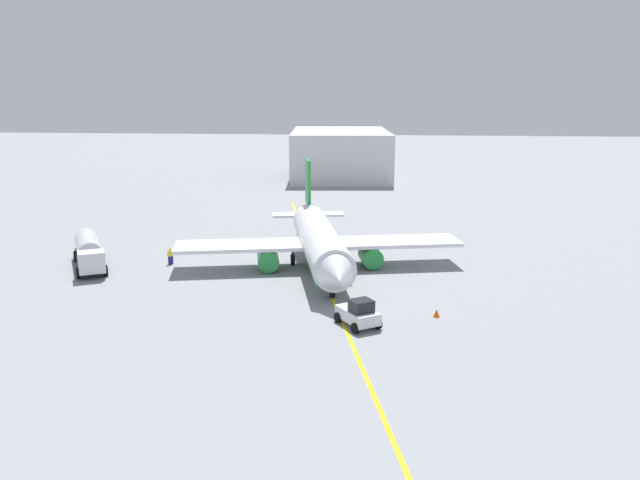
% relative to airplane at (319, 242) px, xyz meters
% --- Properties ---
extents(ground_plane, '(400.00, 400.00, 0.00)m').
position_rel_airplane_xyz_m(ground_plane, '(0.47, 0.10, -2.68)').
color(ground_plane, gray).
extents(airplane, '(28.96, 29.19, 9.72)m').
position_rel_airplane_xyz_m(airplane, '(0.00, 0.00, 0.00)').
color(airplane, white).
rests_on(airplane, ground).
extents(fuel_tanker, '(10.77, 7.28, 3.15)m').
position_rel_airplane_xyz_m(fuel_tanker, '(2.10, -23.26, -0.94)').
color(fuel_tanker, '#2D2D33').
rests_on(fuel_tanker, ground).
extents(pushback_tug, '(4.11, 3.79, 2.20)m').
position_rel_airplane_xyz_m(pushback_tug, '(16.23, 4.60, -1.67)').
color(pushback_tug, silver).
rests_on(pushback_tug, ground).
extents(refueling_worker, '(0.61, 0.50, 1.71)m').
position_rel_airplane_xyz_m(refueling_worker, '(0.10, -15.47, -1.85)').
color(refueling_worker, navy).
rests_on(refueling_worker, ground).
extents(safety_cone_nose, '(0.57, 0.57, 0.63)m').
position_rel_airplane_xyz_m(safety_cone_nose, '(13.60, 10.70, -2.36)').
color(safety_cone_nose, '#F2590F').
rests_on(safety_cone_nose, ground).
extents(distant_hangar, '(32.28, 22.16, 9.46)m').
position_rel_airplane_xyz_m(distant_hangar, '(-71.29, -2.83, 2.05)').
color(distant_hangar, silver).
rests_on(distant_hangar, ground).
extents(taxi_line_marking, '(78.12, 17.12, 0.01)m').
position_rel_airplane_xyz_m(taxi_line_marking, '(0.47, 0.10, -2.67)').
color(taxi_line_marking, yellow).
rests_on(taxi_line_marking, ground).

